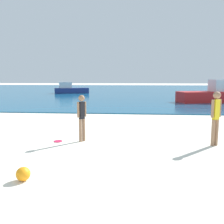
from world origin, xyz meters
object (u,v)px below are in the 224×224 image
object	(u,v)px
boat_near	(214,94)
frisbee	(58,141)
person_distant	(216,115)
beach_ball	(23,174)
person_standing	(82,115)
boat_far	(70,89)

from	to	relation	value
boat_near	frisbee	bearing A→B (deg)	41.47
frisbee	person_distant	distance (m)	5.34
person_distant	boat_near	bearing A→B (deg)	42.31
beach_ball	frisbee	bearing A→B (deg)	94.53
person_standing	beach_ball	bearing A→B (deg)	31.85
frisbee	boat_near	size ratio (longest dim) A/B	0.05
person_standing	person_distant	distance (m)	4.42
boat_near	person_standing	bearing A→B (deg)	43.56
boat_far	frisbee	bearing A→B (deg)	-97.24
beach_ball	person_distant	bearing A→B (deg)	32.36
person_standing	frisbee	world-z (taller)	person_standing
boat_near	beach_ball	xyz separation A→B (m)	(-9.52, -17.36, -0.61)
boat_far	person_standing	bearing A→B (deg)	-95.42
frisbee	beach_ball	world-z (taller)	beach_ball
boat_near	person_distant	bearing A→B (deg)	58.38
person_distant	boat_far	bearing A→B (deg)	84.33
boat_far	beach_ball	size ratio (longest dim) A/B	16.27
boat_near	boat_far	world-z (taller)	boat_near
beach_ball	person_standing	bearing A→B (deg)	80.21
frisbee	boat_far	world-z (taller)	boat_far
beach_ball	boat_near	bearing A→B (deg)	61.26
person_standing	boat_near	world-z (taller)	boat_near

